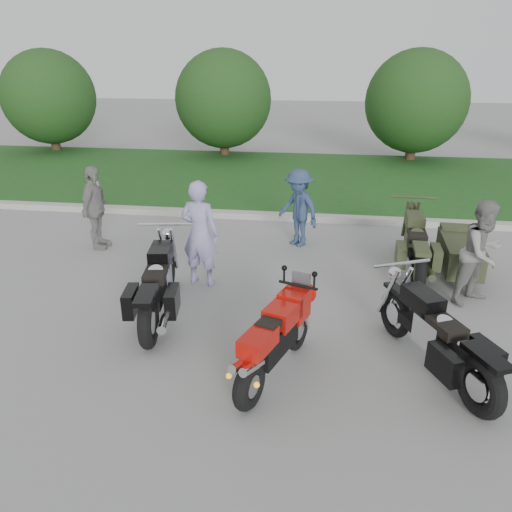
# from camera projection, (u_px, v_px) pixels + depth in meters

# --- Properties ---
(ground) EXTENTS (80.00, 80.00, 0.00)m
(ground) POSITION_uv_depth(u_px,v_px,m) (243.00, 355.00, 6.70)
(ground) COLOR gray
(ground) RESTS_ON ground
(curb) EXTENTS (60.00, 0.30, 0.15)m
(curb) POSITION_uv_depth(u_px,v_px,m) (284.00, 217.00, 12.18)
(curb) COLOR #A9A79F
(curb) RESTS_ON ground
(grass_strip) EXTENTS (60.00, 8.00, 0.14)m
(grass_strip) POSITION_uv_depth(u_px,v_px,m) (296.00, 178.00, 15.99)
(grass_strip) COLOR #2D6021
(grass_strip) RESTS_ON ground
(tree_far_left) EXTENTS (3.60, 3.60, 4.00)m
(tree_far_left) POSITION_uv_depth(u_px,v_px,m) (49.00, 97.00, 19.58)
(tree_far_left) COLOR #3F2B1C
(tree_far_left) RESTS_ON ground
(tree_mid_left) EXTENTS (3.60, 3.60, 4.00)m
(tree_mid_left) POSITION_uv_depth(u_px,v_px,m) (223.00, 99.00, 18.66)
(tree_mid_left) COLOR #3F2B1C
(tree_mid_left) RESTS_ON ground
(tree_mid_right) EXTENTS (3.60, 3.60, 4.00)m
(tree_mid_right) POSITION_uv_depth(u_px,v_px,m) (416.00, 102.00, 17.73)
(tree_mid_right) COLOR #3F2B1C
(tree_mid_right) RESTS_ON ground
(sportbike_red) EXTENTS (0.83, 1.91, 0.94)m
(sportbike_red) POSITION_uv_depth(u_px,v_px,m) (275.00, 339.00, 6.05)
(sportbike_red) COLOR black
(sportbike_red) RESTS_ON ground
(cruiser_left) EXTENTS (0.68, 2.57, 0.99)m
(cruiser_left) POSITION_uv_depth(u_px,v_px,m) (158.00, 287.00, 7.49)
(cruiser_left) COLOR black
(cruiser_left) RESTS_ON ground
(cruiser_right) EXTENTS (1.20, 2.32, 0.96)m
(cruiser_right) POSITION_uv_depth(u_px,v_px,m) (439.00, 340.00, 6.14)
(cruiser_right) COLOR black
(cruiser_right) RESTS_ON ground
(cruiser_sidecar) EXTENTS (1.32, 2.58, 0.99)m
(cruiser_sidecar) POSITION_uv_depth(u_px,v_px,m) (441.00, 251.00, 8.99)
(cruiser_sidecar) COLOR black
(cruiser_sidecar) RESTS_ON ground
(person_stripe) EXTENTS (0.75, 0.57, 1.85)m
(person_stripe) POSITION_uv_depth(u_px,v_px,m) (200.00, 234.00, 8.48)
(person_stripe) COLOR #958EC2
(person_stripe) RESTS_ON ground
(person_grey) EXTENTS (1.05, 1.02, 1.70)m
(person_grey) POSITION_uv_depth(u_px,v_px,m) (482.00, 253.00, 7.86)
(person_grey) COLOR gray
(person_grey) RESTS_ON ground
(person_denim) EXTENTS (1.18, 1.14, 1.62)m
(person_denim) POSITION_uv_depth(u_px,v_px,m) (298.00, 208.00, 10.30)
(person_denim) COLOR navy
(person_denim) RESTS_ON ground
(person_back) EXTENTS (0.44, 1.02, 1.72)m
(person_back) POSITION_uv_depth(u_px,v_px,m) (95.00, 208.00, 10.12)
(person_back) COLOR gray
(person_back) RESTS_ON ground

